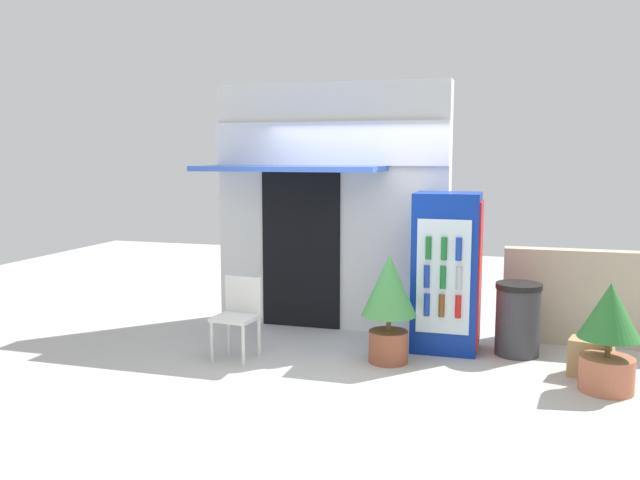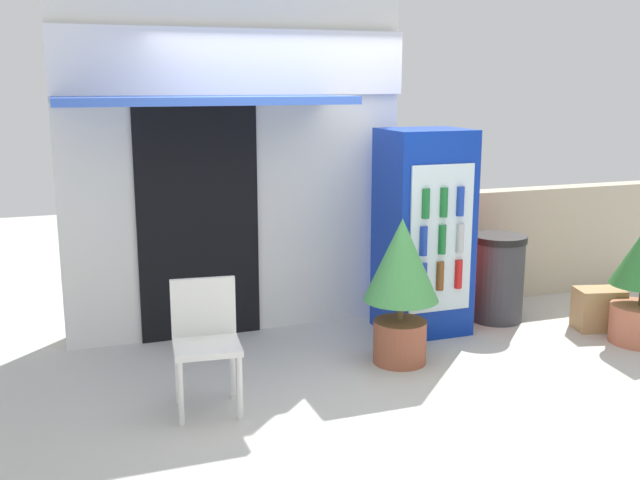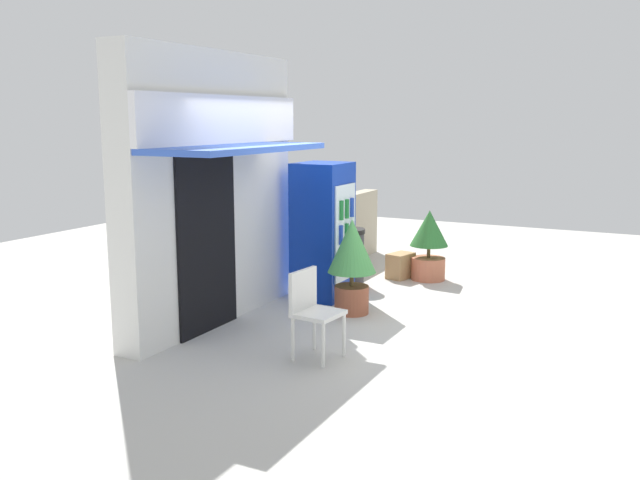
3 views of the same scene
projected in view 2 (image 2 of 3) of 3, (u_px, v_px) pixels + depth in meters
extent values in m
plane|color=beige|center=(361.00, 382.00, 5.35)|extent=(16.00, 16.00, 0.00)
cube|color=silver|center=(233.00, 156.00, 6.28)|extent=(2.89, 0.34, 3.01)
cube|color=white|center=(237.00, 62.00, 5.93)|extent=(2.89, 0.08, 0.52)
cube|color=blue|center=(205.00, 100.00, 5.51)|extent=(2.17, 0.87, 0.06)
cube|color=black|center=(199.00, 225.00, 6.11)|extent=(1.00, 0.03, 1.94)
cube|color=#0C2D9E|center=(423.00, 232.00, 6.31)|extent=(0.70, 0.61, 1.74)
cube|color=silver|center=(441.00, 239.00, 6.02)|extent=(0.56, 0.02, 1.22)
cube|color=red|center=(460.00, 229.00, 6.43)|extent=(0.02, 0.55, 1.56)
cylinder|color=#1938A5|center=(423.00, 277.00, 6.02)|extent=(0.06, 0.06, 0.24)
cylinder|color=brown|center=(440.00, 276.00, 6.07)|extent=(0.06, 0.06, 0.24)
cylinder|color=red|center=(458.00, 274.00, 6.12)|extent=(0.06, 0.06, 0.24)
cylinder|color=#1938A5|center=(423.00, 241.00, 5.95)|extent=(0.06, 0.06, 0.24)
cylinder|color=#196B2D|center=(442.00, 239.00, 6.01)|extent=(0.06, 0.06, 0.24)
cylinder|color=#B2B2B7|center=(460.00, 238.00, 6.06)|extent=(0.06, 0.06, 0.24)
cylinder|color=#196B2D|center=(426.00, 203.00, 5.89)|extent=(0.06, 0.06, 0.24)
cylinder|color=#196B2D|center=(444.00, 202.00, 5.94)|extent=(0.06, 0.06, 0.24)
cylinder|color=#1938A5|center=(460.00, 201.00, 5.99)|extent=(0.06, 0.06, 0.24)
cylinder|color=silver|center=(181.00, 394.00, 4.63)|extent=(0.04, 0.04, 0.43)
cylinder|color=silver|center=(240.00, 388.00, 4.72)|extent=(0.04, 0.04, 0.43)
cylinder|color=silver|center=(178.00, 373.00, 4.96)|extent=(0.04, 0.04, 0.43)
cylinder|color=silver|center=(233.00, 368.00, 5.05)|extent=(0.04, 0.04, 0.43)
cube|color=silver|center=(207.00, 346.00, 4.79)|extent=(0.46, 0.44, 0.04)
cube|color=silver|center=(203.00, 307.00, 4.92)|extent=(0.43, 0.08, 0.39)
cylinder|color=#995138|center=(400.00, 341.00, 5.70)|extent=(0.41, 0.41, 0.33)
cylinder|color=brown|center=(401.00, 310.00, 5.64)|extent=(0.05, 0.05, 0.17)
cone|color=#47994C|center=(402.00, 260.00, 5.56)|extent=(0.57, 0.57, 0.63)
cylinder|color=#BC6B4C|center=(640.00, 324.00, 6.13)|extent=(0.48, 0.48, 0.32)
cylinder|color=#38383D|center=(497.00, 281.00, 6.68)|extent=(0.46, 0.46, 0.72)
cylinder|color=black|center=(500.00, 239.00, 6.60)|extent=(0.49, 0.49, 0.06)
cube|color=#B7AD93|center=(555.00, 239.00, 7.59)|extent=(2.53, 0.23, 1.08)
cube|color=tan|center=(598.00, 309.00, 6.45)|extent=(0.45, 0.35, 0.37)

